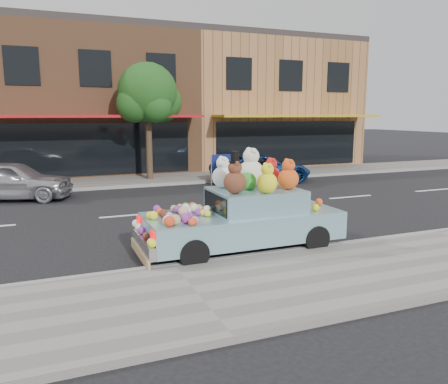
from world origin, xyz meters
name	(u,v)px	position (x,y,z in m)	size (l,w,h in m)	color
ground	(130,215)	(0.00, 0.00, 0.00)	(120.00, 120.00, 0.00)	black
near_sidewalk	(198,297)	(0.00, -6.50, 0.06)	(60.00, 3.00, 0.12)	gray
far_sidewalk	(105,182)	(0.00, 6.50, 0.06)	(60.00, 3.00, 0.12)	gray
near_kerb	(174,267)	(0.00, -5.00, 0.07)	(60.00, 0.12, 0.13)	gray
far_kerb	(109,188)	(0.00, 5.00, 0.07)	(60.00, 0.12, 0.13)	gray
storefront_mid	(89,102)	(0.00, 11.97, 3.64)	(10.00, 9.80, 7.30)	brown
storefront_right	(258,103)	(10.00, 11.97, 3.64)	(10.00, 9.80, 7.30)	#A56E45
street_tree	(148,98)	(2.03, 6.55, 3.69)	(3.00, 2.70, 5.22)	#38281C
car_silver	(11,180)	(-3.44, 3.95, 0.70)	(1.65, 4.09, 1.39)	#B7B6BC
car_blue	(261,169)	(6.49, 4.28, 0.62)	(2.05, 4.45, 1.24)	navy
art_car	(244,214)	(1.82, -4.26, 0.81)	(4.50, 1.80, 2.24)	black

